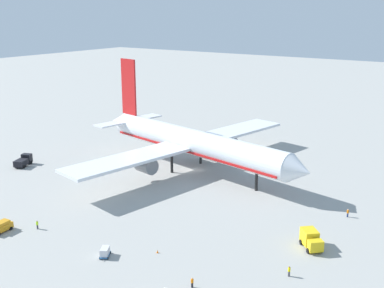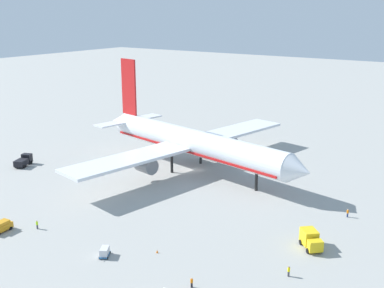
{
  "view_description": "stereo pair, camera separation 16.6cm",
  "coord_description": "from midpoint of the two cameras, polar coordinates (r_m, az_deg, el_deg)",
  "views": [
    {
      "loc": [
        64.69,
        -96.25,
        39.78
      ],
      "look_at": [
        1.29,
        -2.98,
        7.93
      ],
      "focal_mm": 44.64,
      "sensor_mm": 36.0,
      "label": 1
    },
    {
      "loc": [
        64.83,
        -96.16,
        39.78
      ],
      "look_at": [
        1.29,
        -2.98,
        7.93
      ],
      "focal_mm": 44.64,
      "sensor_mm": 36.0,
      "label": 2
    }
  ],
  "objects": [
    {
      "name": "ground_plane",
      "position": [
        122.61,
        0.25,
        -3.16
      ],
      "size": [
        600.0,
        600.0,
        0.0
      ],
      "primitive_type": "plane",
      "color": "#9E9E99"
    },
    {
      "name": "airliner",
      "position": [
        121.39,
        -0.16,
        0.25
      ],
      "size": [
        68.35,
        70.24,
        26.47
      ],
      "color": "silver",
      "rests_on": "ground"
    },
    {
      "name": "service_truck_0",
      "position": [
        133.45,
        -19.52,
        -1.91
      ],
      "size": [
        4.48,
        6.12,
        2.7
      ],
      "color": "black",
      "rests_on": "ground"
    },
    {
      "name": "service_truck_1",
      "position": [
        86.36,
        13.97,
        -10.97
      ],
      "size": [
        5.2,
        5.31,
        3.02
      ],
      "color": "yellow",
      "rests_on": "ground"
    },
    {
      "name": "service_van",
      "position": [
        96.42,
        -21.86,
        -9.14
      ],
      "size": [
        2.39,
        4.29,
        1.97
      ],
      "color": "orange",
      "rests_on": "ground"
    },
    {
      "name": "baggage_cart_0",
      "position": [
        176.61,
        -8.59,
        2.8
      ],
      "size": [
        3.21,
        2.12,
        1.24
      ],
      "color": "#595B60",
      "rests_on": "ground"
    },
    {
      "name": "baggage_cart_1",
      "position": [
        82.87,
        -10.42,
        -12.54
      ],
      "size": [
        2.53,
        3.13,
        1.55
      ],
      "color": "#26598C",
      "rests_on": "ground"
    },
    {
      "name": "ground_worker_0",
      "position": [
        100.52,
        18.06,
        -7.83
      ],
      "size": [
        0.56,
        0.56,
        1.7
      ],
      "color": "navy",
      "rests_on": "ground"
    },
    {
      "name": "ground_worker_1",
      "position": [
        95.35,
        -18.05,
        -9.16
      ],
      "size": [
        0.52,
        0.52,
        1.66
      ],
      "color": "#3F3F47",
      "rests_on": "ground"
    },
    {
      "name": "ground_worker_2",
      "position": [
        77.61,
        11.46,
        -14.67
      ],
      "size": [
        0.44,
        0.44,
        1.72
      ],
      "color": "#3F3F47",
      "rests_on": "ground"
    },
    {
      "name": "ground_worker_3",
      "position": [
        73.56,
        -0.05,
        -16.21
      ],
      "size": [
        0.43,
        0.43,
        1.62
      ],
      "color": "black",
      "rests_on": "ground"
    },
    {
      "name": "traffic_cone_1",
      "position": [
        83.07,
        -4.21,
        -12.67
      ],
      "size": [
        0.36,
        0.36,
        0.55
      ],
      "primitive_type": "cone",
      "color": "orange",
      "rests_on": "ground"
    }
  ]
}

